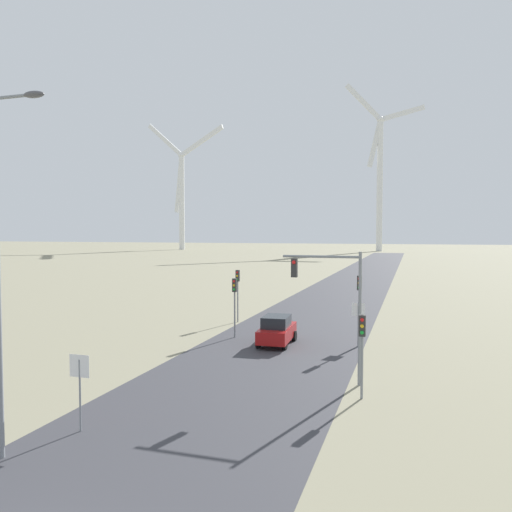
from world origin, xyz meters
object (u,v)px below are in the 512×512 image
Objects in this scene: traffic_light_post_near_left at (235,294)px; stop_sign_far at (358,316)px; traffic_light_mast_overhead at (333,291)px; car_approaching at (277,330)px; traffic_light_post_near_right at (362,337)px; wind_turbine_left at (380,172)px; traffic_light_post_mid_left at (238,284)px; wind_turbine_far_left at (182,189)px; traffic_light_post_mid_right at (359,295)px; stop_sign_near at (80,378)px.

stop_sign_far is at bearing -0.90° from traffic_light_post_near_left.
traffic_light_mast_overhead reaches higher than car_approaching.
traffic_light_post_near_right is at bearing -46.86° from traffic_light_post_near_left.
traffic_light_post_mid_left is at bearing -90.37° from wind_turbine_left.
car_approaching is at bearing -62.13° from wind_turbine_far_left.
traffic_light_post_mid_right is 0.07× the size of wind_turbine_left.
traffic_light_mast_overhead is (-0.40, -7.90, 1.10)m from traffic_light_post_mid_right.
stop_sign_near is at bearing -101.32° from car_approaching.
car_approaching is 0.08× the size of wind_turbine_far_left.
stop_sign_near is 0.67× the size of traffic_light_post_mid_left.
traffic_light_post_mid_left is (-1.74, 5.50, 0.09)m from traffic_light_post_near_left.
stop_sign_near is 0.04× the size of wind_turbine_left.
traffic_light_post_near_left is at bearing 133.14° from traffic_light_post_near_right.
traffic_light_post_mid_right is 1.05× the size of car_approaching.
stop_sign_near is 1.03× the size of stop_sign_far.
wind_turbine_far_left is (-86.85, 153.91, 22.93)m from stop_sign_far.
stop_sign_near is 11.61m from traffic_light_mast_overhead.
traffic_light_post_near_left is (-0.18, 16.50, 0.99)m from stop_sign_near.
wind_turbine_far_left reaches higher than traffic_light_post_near_right.
wind_turbine_far_left is at bearing 119.44° from stop_sign_far.
stop_sign_far is at bearing 96.80° from traffic_light_post_near_right.
wind_turbine_left is (-0.93, 176.25, 27.51)m from stop_sign_near.
traffic_light_post_mid_left is 16.69m from traffic_light_mast_overhead.
traffic_light_post_near_left is 161.94m from wind_turbine_left.
stop_sign_far is at bearing -60.56° from wind_turbine_far_left.
stop_sign_far is 8.24m from traffic_light_post_near_left.
wind_turbine_far_left is 78.29m from wind_turbine_left.
traffic_light_post_mid_right is at bearing -29.78° from traffic_light_post_mid_left.
stop_sign_near is 11.28m from traffic_light_post_near_right.
wind_turbine_far_left is (-88.03, 163.76, 22.19)m from traffic_light_post_near_right.
traffic_light_post_near_left is 11.36m from traffic_light_mast_overhead.
stop_sign_near is 0.62× the size of traffic_light_post_mid_right.
traffic_light_mast_overhead is at bearing -45.99° from traffic_light_post_near_left.
wind_turbine_far_left reaches higher than traffic_light_mast_overhead.
wind_turbine_far_left reaches higher than traffic_light_post_near_left.
wind_turbine_far_left is at bearing 118.12° from traffic_light_mast_overhead.
traffic_light_post_mid_left reaches higher than traffic_light_post_near_right.
traffic_light_post_near_left is at bearing -62.90° from wind_turbine_far_left.
traffic_light_post_mid_left is 0.07× the size of wind_turbine_left.
traffic_light_post_near_left is 0.64× the size of traffic_light_mast_overhead.
car_approaching is at bearing -53.21° from traffic_light_post_mid_left.
wind_turbine_left is at bearing 90.27° from traffic_light_post_near_left.
stop_sign_far is 8.35m from traffic_light_mast_overhead.
wind_turbine_left is at bearing 90.30° from stop_sign_near.
traffic_light_post_near_right is at bearing 35.41° from stop_sign_near.
traffic_light_mast_overhead is (7.83, -8.11, 1.40)m from traffic_light_post_near_left.
traffic_light_post_mid_right is (0.06, -0.08, 1.34)m from stop_sign_far.
wind_turbine_left reaches higher than traffic_light_post_mid_left.
wind_turbine_far_left reaches higher than stop_sign_near.
traffic_light_post_mid_right is at bearing 96.52° from traffic_light_post_near_right.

